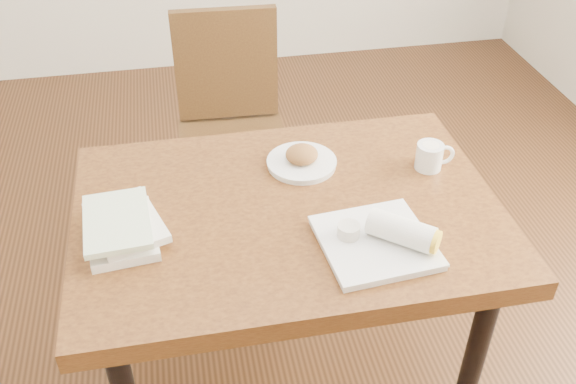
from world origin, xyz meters
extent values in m
cube|color=#472814|center=(0.00, 0.00, -0.01)|extent=(4.00, 5.00, 0.01)
cube|color=brown|center=(0.00, 0.00, 0.72)|extent=(1.16, 0.82, 0.06)
cylinder|color=black|center=(0.48, -0.31, 0.34)|extent=(0.06, 0.06, 0.69)
cylinder|color=black|center=(-0.48, 0.31, 0.34)|extent=(0.06, 0.06, 0.69)
cylinder|color=black|center=(0.48, 0.31, 0.34)|extent=(0.06, 0.06, 0.69)
cylinder|color=#442F13|center=(0.12, 0.93, 0.23)|extent=(0.04, 0.04, 0.45)
cylinder|color=#442F13|center=(-0.24, 0.94, 0.23)|extent=(0.04, 0.04, 0.45)
cylinder|color=#442F13|center=(0.10, 0.57, 0.23)|extent=(0.04, 0.04, 0.45)
cylinder|color=#442F13|center=(-0.26, 0.58, 0.23)|extent=(0.04, 0.04, 0.45)
cube|color=#442F13|center=(-0.07, 0.76, 0.47)|extent=(0.44, 0.44, 0.04)
cube|color=#442F13|center=(-0.06, 0.95, 0.73)|extent=(0.40, 0.06, 0.45)
cylinder|color=white|center=(0.08, 0.19, 0.76)|extent=(0.20, 0.20, 0.01)
cylinder|color=white|center=(0.08, 0.19, 0.77)|extent=(0.21, 0.21, 0.01)
ellipsoid|color=#B27538|center=(0.08, 0.19, 0.79)|extent=(0.12, 0.11, 0.05)
cylinder|color=white|center=(0.44, 0.11, 0.79)|extent=(0.08, 0.08, 0.08)
torus|color=white|center=(0.49, 0.10, 0.79)|extent=(0.06, 0.01, 0.06)
cylinder|color=tan|center=(0.44, 0.11, 0.83)|extent=(0.07, 0.07, 0.01)
cylinder|color=#F2E5CC|center=(0.44, 0.11, 0.83)|extent=(0.05, 0.05, 0.00)
cube|color=white|center=(0.19, -0.20, 0.76)|extent=(0.29, 0.29, 0.02)
cube|color=white|center=(0.19, -0.20, 0.77)|extent=(0.30, 0.30, 0.01)
cylinder|color=white|center=(0.24, -0.22, 0.81)|extent=(0.17, 0.16, 0.07)
cylinder|color=yellow|center=(0.31, -0.27, 0.81)|extent=(0.06, 0.06, 0.06)
cylinder|color=silver|center=(0.12, -0.17, 0.79)|extent=(0.06, 0.06, 0.03)
cylinder|color=red|center=(0.12, -0.17, 0.80)|extent=(0.05, 0.05, 0.01)
cube|color=white|center=(-0.44, -0.04, 0.76)|extent=(0.19, 0.26, 0.03)
cube|color=silver|center=(-0.43, -0.03, 0.79)|extent=(0.23, 0.27, 0.02)
cube|color=#9FC281|center=(-0.45, -0.05, 0.81)|extent=(0.18, 0.25, 0.02)
camera|label=1|loc=(-0.26, -1.35, 1.84)|focal=40.00mm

